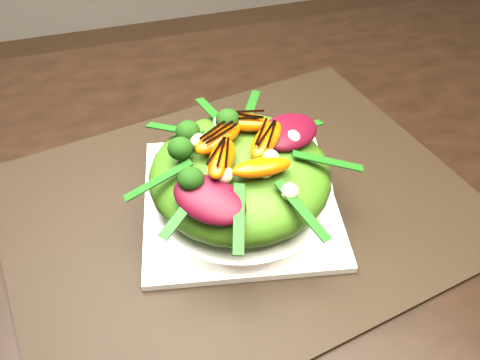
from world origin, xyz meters
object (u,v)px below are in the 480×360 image
object	(u,v)px
dining_table	(287,211)
lettuce_mound	(240,174)
orange_segment	(242,140)
plate_base	(240,201)
salad_bowl	(240,194)
placemat	(240,205)

from	to	relation	value
dining_table	lettuce_mound	xyz separation A→B (m)	(-0.06, 0.01, 0.07)
dining_table	orange_segment	world-z (taller)	dining_table
plate_base	dining_table	bearing A→B (deg)	-8.05
dining_table	lettuce_mound	world-z (taller)	dining_table
salad_bowl	plate_base	bearing A→B (deg)	0.00
orange_segment	placemat	bearing A→B (deg)	-119.32
plate_base	lettuce_mound	bearing A→B (deg)	0.00
plate_base	lettuce_mound	xyz separation A→B (m)	(0.00, 0.00, 0.05)
placemat	plate_base	size ratio (longest dim) A/B	2.39
dining_table	salad_bowl	size ratio (longest dim) A/B	7.21
lettuce_mound	placemat	bearing A→B (deg)	0.00
plate_base	placemat	bearing A→B (deg)	0.00
dining_table	orange_segment	distance (m)	0.13
lettuce_mound	plate_base	bearing A→B (deg)	0.00
orange_segment	salad_bowl	bearing A→B (deg)	-119.32
orange_segment	lettuce_mound	bearing A→B (deg)	-119.32
dining_table	placemat	world-z (taller)	dining_table
plate_base	salad_bowl	size ratio (longest dim) A/B	1.03
dining_table	plate_base	world-z (taller)	dining_table
dining_table	plate_base	distance (m)	0.07
dining_table	salad_bowl	world-z (taller)	dining_table
salad_bowl	placemat	bearing A→B (deg)	0.00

